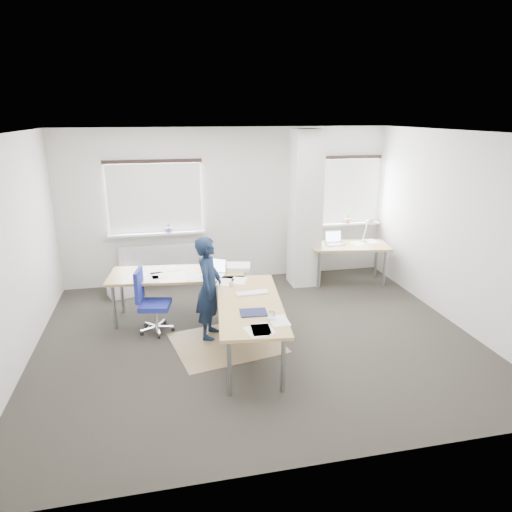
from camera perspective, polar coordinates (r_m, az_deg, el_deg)
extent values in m
plane|color=#2A2722|center=(6.54, 0.14, -10.14)|extent=(6.00, 6.00, 0.00)
cube|color=beige|center=(8.41, -3.51, 6.26)|extent=(6.00, 0.04, 2.80)
cube|color=beige|center=(3.77, 8.38, -8.40)|extent=(6.00, 0.04, 2.80)
cube|color=beige|center=(6.15, -28.31, -0.06)|extent=(0.04, 5.00, 2.80)
cube|color=beige|center=(7.26, 24.00, 2.95)|extent=(0.04, 5.00, 2.80)
cube|color=white|center=(5.80, 0.16, 15.18)|extent=(6.00, 5.00, 0.04)
cube|color=beige|center=(8.19, 6.16, 5.81)|extent=(0.50, 0.50, 2.78)
cube|color=white|center=(8.26, -12.52, 7.07)|extent=(1.60, 0.04, 1.20)
cube|color=silver|center=(8.22, -12.52, 7.03)|extent=(1.60, 0.02, 1.20)
cube|color=white|center=(8.32, -12.24, 2.79)|extent=(1.70, 0.20, 0.04)
cube|color=white|center=(8.98, 11.29, 7.97)|extent=(1.20, 0.04, 1.20)
cube|color=silver|center=(8.95, 11.40, 7.92)|extent=(1.20, 0.02, 1.20)
cube|color=white|center=(9.04, 11.24, 4.02)|extent=(1.30, 0.20, 0.04)
cube|color=white|center=(8.48, -12.01, -0.64)|extent=(1.40, 0.10, 0.60)
cylinder|color=#6E3C85|center=(8.29, -10.88, 3.25)|extent=(0.12, 0.12, 0.08)
imported|color=#34692A|center=(8.28, -10.90, 3.53)|extent=(0.09, 0.06, 0.17)
cylinder|color=#AC6242|center=(9.01, 11.31, 4.36)|extent=(0.12, 0.12, 0.08)
imported|color=#34692A|center=(9.00, 11.32, 4.62)|extent=(0.09, 0.07, 0.17)
cube|color=olive|center=(6.41, -3.68, -10.76)|extent=(1.61, 1.44, 0.01)
cube|color=white|center=(8.23, -16.24, -3.78)|extent=(0.58, 0.49, 0.29)
cube|color=#9C7943|center=(6.96, -9.84, -2.27)|extent=(2.08, 1.03, 0.04)
cube|color=#9C7943|center=(5.84, -0.79, -5.97)|extent=(1.03, 2.08, 0.04)
cylinder|color=gray|center=(6.95, -17.31, -6.11)|extent=(0.05, 0.05, 0.69)
cylinder|color=gray|center=(7.50, -16.42, -4.29)|extent=(0.05, 0.05, 0.69)
cylinder|color=gray|center=(7.36, -2.51, -3.97)|extent=(0.05, 0.05, 0.69)
cylinder|color=gray|center=(5.19, -3.35, -13.73)|extent=(0.05, 0.05, 0.69)
cylinder|color=gray|center=(5.24, 3.41, -13.41)|extent=(0.05, 0.05, 0.69)
cylinder|color=gray|center=(6.83, 1.13, -5.69)|extent=(0.05, 0.05, 0.69)
cube|color=#B7B7BC|center=(6.80, -5.33, -2.32)|extent=(0.40, 0.36, 0.01)
cube|color=#B7B7BC|center=(6.87, -4.98, -1.13)|extent=(0.31, 0.20, 0.22)
cube|color=silver|center=(6.87, -4.98, -1.13)|extent=(0.27, 0.17, 0.19)
cube|color=white|center=(6.09, -0.49, -4.63)|extent=(0.45, 0.16, 0.02)
cube|color=#141937|center=(5.52, -0.32, -7.08)|extent=(0.34, 0.26, 0.01)
cube|color=white|center=(7.02, -2.59, -1.38)|extent=(0.51, 0.42, 0.07)
imported|color=white|center=(6.34, -3.12, -3.51)|extent=(0.08, 0.08, 0.07)
cylinder|color=silver|center=(5.34, 2.01, -7.47)|extent=(0.07, 0.07, 0.10)
cube|color=#9C7943|center=(8.51, 11.61, 1.27)|extent=(1.49, 0.91, 0.04)
cylinder|color=gray|center=(8.25, 7.84, -1.69)|extent=(0.05, 0.05, 0.69)
cylinder|color=gray|center=(8.56, 15.76, -1.51)|extent=(0.05, 0.05, 0.69)
cylinder|color=gray|center=(8.72, 7.24, -0.62)|extent=(0.05, 0.05, 0.69)
cylinder|color=gray|center=(9.01, 14.78, -0.48)|extent=(0.05, 0.05, 0.69)
cube|color=#B7B7BC|center=(8.48, 9.88, 1.51)|extent=(0.34, 0.24, 0.01)
cube|color=#B7B7BC|center=(8.55, 9.61, 2.44)|extent=(0.33, 0.05, 0.22)
cube|color=silver|center=(8.55, 9.61, 2.44)|extent=(0.29, 0.04, 0.19)
cylinder|color=white|center=(8.81, 13.41, 1.90)|extent=(0.10, 0.10, 0.02)
cylinder|color=white|center=(8.76, 13.49, 3.10)|extent=(0.02, 0.16, 0.38)
cylinder|color=white|center=(8.60, 13.94, 4.32)|extent=(0.02, 0.29, 0.13)
cone|color=white|center=(8.49, 14.33, 3.97)|extent=(0.14, 0.16, 0.17)
cube|color=navy|center=(6.69, -12.50, -6.01)|extent=(0.49, 0.49, 0.07)
cube|color=navy|center=(6.62, -14.43, -3.55)|extent=(0.12, 0.36, 0.45)
cylinder|color=silver|center=(6.76, -12.40, -7.34)|extent=(0.05, 0.05, 0.31)
cylinder|color=black|center=(6.81, -10.33, -8.99)|extent=(0.06, 0.04, 0.05)
cylinder|color=black|center=(7.03, -11.36, -8.16)|extent=(0.05, 0.06, 0.05)
cylinder|color=black|center=(7.01, -13.61, -8.41)|extent=(0.06, 0.06, 0.05)
cylinder|color=black|center=(6.77, -14.10, -9.42)|extent=(0.06, 0.05, 0.05)
cylinder|color=black|center=(6.64, -12.03, -9.81)|extent=(0.03, 0.06, 0.05)
imported|color=black|center=(6.33, -5.92, -3.99)|extent=(0.50, 0.61, 1.45)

